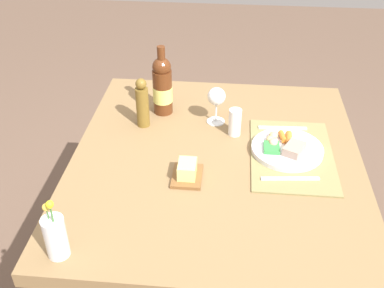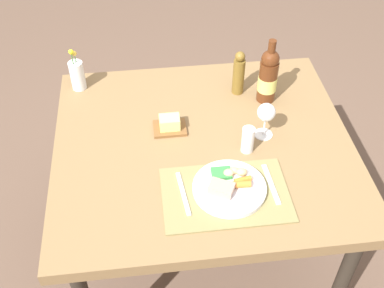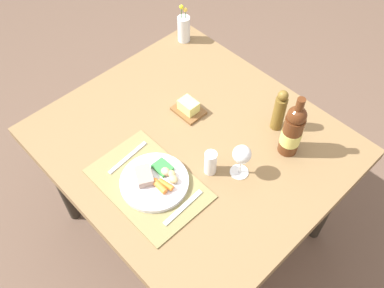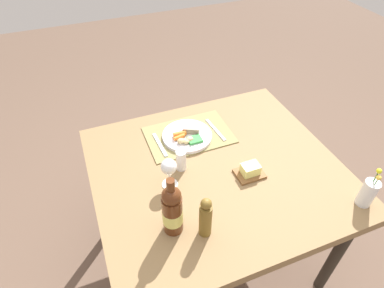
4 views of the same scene
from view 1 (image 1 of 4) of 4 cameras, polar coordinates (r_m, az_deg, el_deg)
dining_table at (r=1.72m, az=2.96°, el=-3.60°), size 1.16×1.04×0.75m
placemat at (r=1.72m, az=12.12°, el=-1.27°), size 0.44×0.29×0.01m
dinner_plate at (r=1.72m, az=11.49°, el=-0.47°), size 0.26×0.26×0.05m
fork at (r=1.60m, az=11.94°, el=-4.17°), size 0.03×0.20×0.00m
knife at (r=1.85m, az=11.04°, el=1.94°), size 0.03×0.19×0.00m
wine_bottle at (r=1.88m, az=-3.64°, el=7.09°), size 0.08×0.08×0.29m
pepper_mill at (r=1.81m, az=-6.10°, el=4.94°), size 0.05×0.05×0.20m
flower_vase at (r=1.34m, az=-16.38°, el=-10.74°), size 0.06×0.06×0.20m
butter_dish at (r=1.57m, az=-0.60°, el=-3.42°), size 0.13×0.10×0.06m
wine_glass at (r=1.82m, az=3.02°, el=5.65°), size 0.07×0.07×0.15m
salt_shaker at (r=1.77m, az=5.27°, el=2.67°), size 0.05×0.05×0.11m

